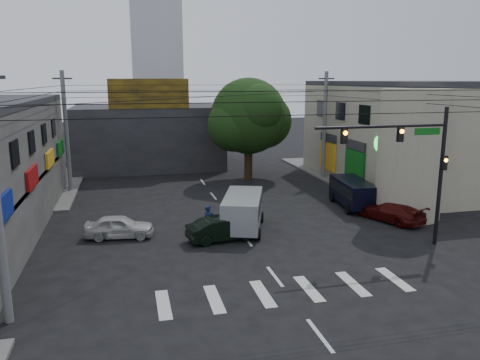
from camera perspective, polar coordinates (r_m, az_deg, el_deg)
name	(u,v)px	position (r m, az deg, el deg)	size (l,w,h in m)	color
ground	(257,253)	(23.80, 2.04, -8.85)	(160.00, 160.00, 0.00)	black
sidewalk_far_right	(387,170)	(46.91, 17.49, 1.21)	(16.00, 16.00, 0.15)	#514F4C
building_right	(422,135)	(42.20, 21.30, 5.17)	(14.00, 18.00, 8.00)	gray
corner_column	(410,154)	(30.91, 20.06, 2.99)	(4.00, 4.00, 8.00)	gray
building_far	(148,136)	(47.75, -11.12, 5.29)	(14.00, 10.00, 6.00)	#232326
billboard	(149,94)	(42.55, -11.04, 10.29)	(7.00, 0.30, 2.60)	olive
tower_distant	(154,4)	(92.57, -10.38, 20.34)	(9.00, 9.00, 44.00)	silver
street_tree	(249,116)	(39.79, 1.05, 7.76)	(6.40, 6.40, 8.70)	black
traffic_gantry	(414,155)	(24.93, 20.40, 2.86)	(7.10, 0.35, 7.20)	black
utility_pole_far_left	(66,133)	(37.86, -20.40, 5.45)	(0.32, 0.32, 9.20)	#59595B
utility_pole_far_right	(325,126)	(41.07, 10.27, 6.48)	(0.32, 0.32, 9.20)	#59595B
dark_sedan	(223,229)	(25.35, -2.08, -5.97)	(4.09, 1.99, 1.29)	black
white_compact	(119,227)	(26.60, -14.48, -5.52)	(3.87, 1.98, 1.26)	#BCBBB7
maroon_sedan	(391,211)	(30.12, 17.95, -3.67)	(3.19, 4.62, 1.24)	#3F0A09
silver_minivan	(243,213)	(26.92, 0.34, -4.00)	(3.46, 5.20, 2.07)	#96999E
navy_van	(353,194)	(32.58, 13.56, -1.66)	(2.28, 4.86, 1.88)	black
traffic_officer	(209,221)	(25.89, -3.85, -5.04)	(0.75, 0.61, 1.77)	#111F3E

